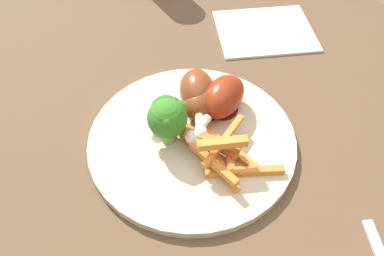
{
  "coord_description": "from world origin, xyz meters",
  "views": [
    {
      "loc": [
        -0.27,
        0.15,
        1.19
      ],
      "look_at": [
        0.06,
        0.04,
        0.78
      ],
      "focal_mm": 37.55,
      "sensor_mm": 36.0,
      "label": 1
    }
  ],
  "objects_px": {
    "chicken_drumstick_near": "(201,103)",
    "chicken_drumstick_extra": "(222,99)",
    "dining_table": "(228,210)",
    "dinner_plate": "(192,140)",
    "chicken_drumstick_far": "(197,92)",
    "carrot_fries_pile": "(218,150)",
    "broccoli_floret_middle": "(168,117)",
    "broccoli_floret_front": "(166,112)"
  },
  "relations": [
    {
      "from": "dinner_plate",
      "to": "chicken_drumstick_far",
      "type": "height_order",
      "value": "chicken_drumstick_far"
    },
    {
      "from": "broccoli_floret_middle",
      "to": "carrot_fries_pile",
      "type": "relative_size",
      "value": 0.49
    },
    {
      "from": "broccoli_floret_middle",
      "to": "chicken_drumstick_extra",
      "type": "xyz_separation_m",
      "value": [
        0.02,
        -0.09,
        -0.02
      ]
    },
    {
      "from": "dining_table",
      "to": "broccoli_floret_front",
      "type": "bearing_deg",
      "value": 39.11
    },
    {
      "from": "broccoli_floret_front",
      "to": "carrot_fries_pile",
      "type": "xyz_separation_m",
      "value": [
        -0.06,
        -0.05,
        -0.03
      ]
    },
    {
      "from": "dining_table",
      "to": "chicken_drumstick_extra",
      "type": "bearing_deg",
      "value": -12.02
    },
    {
      "from": "chicken_drumstick_near",
      "to": "dining_table",
      "type": "bearing_deg",
      "value": -174.89
    },
    {
      "from": "dinner_plate",
      "to": "broccoli_floret_middle",
      "type": "height_order",
      "value": "broccoli_floret_middle"
    },
    {
      "from": "broccoli_floret_middle",
      "to": "chicken_drumstick_near",
      "type": "relative_size",
      "value": 0.51
    },
    {
      "from": "dining_table",
      "to": "chicken_drumstick_extra",
      "type": "height_order",
      "value": "chicken_drumstick_extra"
    },
    {
      "from": "dining_table",
      "to": "broccoli_floret_middle",
      "type": "bearing_deg",
      "value": 42.14
    },
    {
      "from": "broccoli_floret_middle",
      "to": "chicken_drumstick_near",
      "type": "bearing_deg",
      "value": -63.11
    },
    {
      "from": "dinner_plate",
      "to": "chicken_drumstick_extra",
      "type": "height_order",
      "value": "chicken_drumstick_extra"
    },
    {
      "from": "chicken_drumstick_near",
      "to": "chicken_drumstick_extra",
      "type": "height_order",
      "value": "chicken_drumstick_extra"
    },
    {
      "from": "broccoli_floret_middle",
      "to": "carrot_fries_pile",
      "type": "bearing_deg",
      "value": -135.32
    },
    {
      "from": "dining_table",
      "to": "chicken_drumstick_extra",
      "type": "xyz_separation_m",
      "value": [
        0.1,
        -0.02,
        0.14
      ]
    },
    {
      "from": "dining_table",
      "to": "chicken_drumstick_extra",
      "type": "distance_m",
      "value": 0.17
    },
    {
      "from": "dining_table",
      "to": "carrot_fries_pile",
      "type": "relative_size",
      "value": 7.88
    },
    {
      "from": "broccoli_floret_middle",
      "to": "chicken_drumstick_far",
      "type": "distance_m",
      "value": 0.08
    },
    {
      "from": "chicken_drumstick_near",
      "to": "chicken_drumstick_far",
      "type": "distance_m",
      "value": 0.02
    },
    {
      "from": "carrot_fries_pile",
      "to": "chicken_drumstick_near",
      "type": "relative_size",
      "value": 1.05
    },
    {
      "from": "chicken_drumstick_far",
      "to": "carrot_fries_pile",
      "type": "bearing_deg",
      "value": 176.03
    },
    {
      "from": "dinner_plate",
      "to": "dining_table",
      "type": "bearing_deg",
      "value": -149.93
    },
    {
      "from": "broccoli_floret_front",
      "to": "broccoli_floret_middle",
      "type": "bearing_deg",
      "value": -178.35
    },
    {
      "from": "chicken_drumstick_near",
      "to": "broccoli_floret_front",
      "type": "bearing_deg",
      "value": 109.56
    },
    {
      "from": "carrot_fries_pile",
      "to": "dining_table",
      "type": "bearing_deg",
      "value": -144.81
    },
    {
      "from": "chicken_drumstick_far",
      "to": "chicken_drumstick_extra",
      "type": "xyz_separation_m",
      "value": [
        -0.02,
        -0.03,
        0.0
      ]
    },
    {
      "from": "chicken_drumstick_near",
      "to": "chicken_drumstick_extra",
      "type": "distance_m",
      "value": 0.03
    },
    {
      "from": "chicken_drumstick_near",
      "to": "dinner_plate",
      "type": "bearing_deg",
      "value": 144.94
    },
    {
      "from": "dinner_plate",
      "to": "chicken_drumstick_near",
      "type": "xyz_separation_m",
      "value": [
        0.04,
        -0.03,
        0.03
      ]
    },
    {
      "from": "chicken_drumstick_extra",
      "to": "dining_table",
      "type": "bearing_deg",
      "value": 167.98
    },
    {
      "from": "carrot_fries_pile",
      "to": "chicken_drumstick_extra",
      "type": "bearing_deg",
      "value": -25.55
    },
    {
      "from": "broccoli_floret_middle",
      "to": "dining_table",
      "type": "bearing_deg",
      "value": -137.86
    },
    {
      "from": "dinner_plate",
      "to": "chicken_drumstick_extra",
      "type": "xyz_separation_m",
      "value": [
        0.03,
        -0.06,
        0.03
      ]
    },
    {
      "from": "dinner_plate",
      "to": "broccoli_floret_front",
      "type": "relative_size",
      "value": 4.39
    },
    {
      "from": "dinner_plate",
      "to": "chicken_drumstick_extra",
      "type": "relative_size",
      "value": 2.34
    },
    {
      "from": "dining_table",
      "to": "carrot_fries_pile",
      "type": "bearing_deg",
      "value": 35.19
    },
    {
      "from": "carrot_fries_pile",
      "to": "chicken_drumstick_near",
      "type": "bearing_deg",
      "value": -4.36
    },
    {
      "from": "broccoli_floret_middle",
      "to": "chicken_drumstick_near",
      "type": "xyz_separation_m",
      "value": [
        0.03,
        -0.06,
        -0.02
      ]
    },
    {
      "from": "broccoli_floret_middle",
      "to": "chicken_drumstick_far",
      "type": "xyz_separation_m",
      "value": [
        0.05,
        -0.06,
        -0.02
      ]
    },
    {
      "from": "dining_table",
      "to": "dinner_plate",
      "type": "xyz_separation_m",
      "value": [
        0.06,
        0.04,
        0.11
      ]
    },
    {
      "from": "broccoli_floret_front",
      "to": "chicken_drumstick_near",
      "type": "xyz_separation_m",
      "value": [
        0.02,
        -0.06,
        -0.02
      ]
    }
  ]
}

